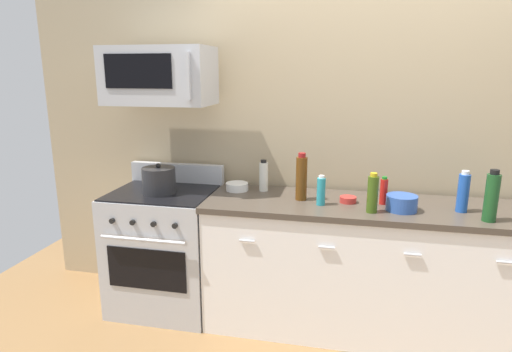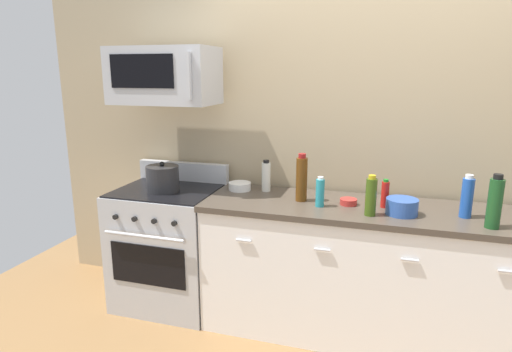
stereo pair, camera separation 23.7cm
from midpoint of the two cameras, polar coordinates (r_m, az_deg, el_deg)
ground_plane at (r=3.34m, az=15.82°, el=-19.21°), size 6.35×6.35×0.00m
back_wall at (r=3.26m, az=17.55°, el=5.41°), size 5.29×0.10×2.70m
counter_unit at (r=3.11m, az=16.38°, el=-12.06°), size 2.20×0.66×0.92m
range_oven at (r=3.43m, az=-9.36°, el=-9.05°), size 0.76×0.69×1.07m
microwave at (r=3.21m, az=-9.90°, el=12.89°), size 0.74×0.44×0.40m
bottle_dish_soap at (r=2.86m, az=10.81°, el=-2.16°), size 0.06×0.06×0.20m
bottle_olive_oil at (r=2.75m, az=17.33°, el=-2.61°), size 0.07×0.07×0.25m
bottle_vinegar_white at (r=3.17m, az=3.48°, el=-0.07°), size 0.07×0.07×0.23m
bottle_hot_sauce_red at (r=2.95m, az=18.88°, el=-2.29°), size 0.05×0.05×0.19m
bottle_wine_green at (r=2.82m, az=31.12°, el=-3.06°), size 0.08×0.08×0.31m
bottle_wine_amber at (r=2.95m, az=8.34°, el=-0.37°), size 0.08×0.08×0.33m
bottle_soda_blue at (r=2.94m, az=28.18°, el=-2.51°), size 0.07×0.07×0.27m
bowl_red_small at (r=2.96m, az=14.36°, el=-3.31°), size 0.11×0.11×0.04m
bowl_blue_mixing at (r=2.85m, az=20.97°, el=-3.78°), size 0.19×0.19×0.10m
bowl_white_ceramic at (r=3.21m, az=-0.04°, el=-1.34°), size 0.17×0.17×0.06m
stockpot at (r=3.21m, az=-10.15°, el=-0.35°), size 0.24×0.24×0.22m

